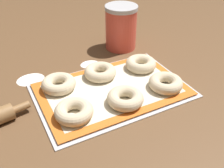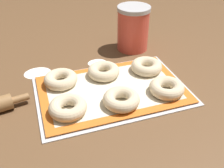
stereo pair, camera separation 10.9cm
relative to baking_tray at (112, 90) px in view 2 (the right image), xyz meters
The scene contains 12 objects.
ground_plane 0.02m from the baking_tray, 147.44° to the left, with size 2.80×2.80×0.00m, color brown.
baking_tray is the anchor object (origin of this frame).
baking_mat 0.01m from the baking_tray, 90.00° to the right, with size 0.47×0.31×0.00m.
bagel_front_left 0.18m from the baking_tray, 155.82° to the right, with size 0.11×0.11×0.04m.
bagel_front_center 0.09m from the baking_tray, 89.45° to the right, with size 0.11×0.11×0.04m.
bagel_front_right 0.18m from the baking_tray, 25.67° to the right, with size 0.11×0.11×0.04m.
bagel_back_left 0.18m from the baking_tray, 151.98° to the left, with size 0.11×0.11×0.04m.
bagel_back_center 0.09m from the baking_tray, 91.84° to the left, with size 0.11×0.11×0.04m.
bagel_back_right 0.17m from the baking_tray, 23.29° to the left, with size 0.11×0.11×0.04m.
flour_canister 0.34m from the baking_tray, 55.96° to the left, with size 0.13×0.13×0.18m.
flour_patch_near 0.30m from the baking_tray, 138.88° to the left, with size 0.10×0.08×0.00m.
flour_patch_far 0.20m from the baking_tray, 88.55° to the left, with size 0.07×0.06×0.00m.
Camera 2 is at (-0.21, -0.68, 0.52)m, focal length 42.00 mm.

